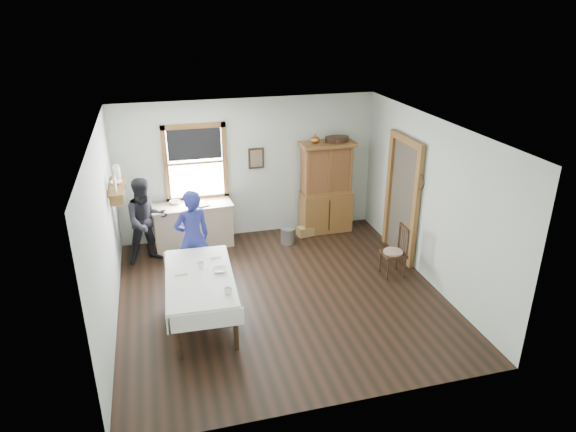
{
  "coord_description": "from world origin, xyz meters",
  "views": [
    {
      "loc": [
        -1.71,
        -6.84,
        4.36
      ],
      "look_at": [
        0.2,
        0.3,
        1.23
      ],
      "focal_mm": 32.0,
      "sensor_mm": 36.0,
      "label": 1
    }
  ],
  "objects_px": {
    "pail": "(288,235)",
    "figure_dark": "(147,224)",
    "woman_blue": "(193,241)",
    "spindle_chair": "(394,251)",
    "work_counter": "(193,226)",
    "china_hutch": "(326,188)",
    "wicker_basket": "(305,231)",
    "dining_table": "(201,298)"
  },
  "relations": [
    {
      "from": "china_hutch",
      "to": "spindle_chair",
      "type": "xyz_separation_m",
      "value": [
        0.5,
        -2.06,
        -0.47
      ]
    },
    {
      "from": "dining_table",
      "to": "pail",
      "type": "relative_size",
      "value": 6.06
    },
    {
      "from": "figure_dark",
      "to": "china_hutch",
      "type": "bearing_deg",
      "value": -7.86
    },
    {
      "from": "spindle_chair",
      "to": "wicker_basket",
      "type": "bearing_deg",
      "value": 120.17
    },
    {
      "from": "dining_table",
      "to": "woman_blue",
      "type": "distance_m",
      "value": 1.2
    },
    {
      "from": "work_counter",
      "to": "wicker_basket",
      "type": "xyz_separation_m",
      "value": [
        2.18,
        -0.08,
        -0.33
      ]
    },
    {
      "from": "dining_table",
      "to": "spindle_chair",
      "type": "height_order",
      "value": "spindle_chair"
    },
    {
      "from": "wicker_basket",
      "to": "figure_dark",
      "type": "xyz_separation_m",
      "value": [
        -3.01,
        -0.29,
        0.63
      ]
    },
    {
      "from": "pail",
      "to": "figure_dark",
      "type": "bearing_deg",
      "value": -178.73
    },
    {
      "from": "dining_table",
      "to": "pail",
      "type": "height_order",
      "value": "dining_table"
    },
    {
      "from": "spindle_chair",
      "to": "wicker_basket",
      "type": "distance_m",
      "value": 2.18
    },
    {
      "from": "wicker_basket",
      "to": "figure_dark",
      "type": "relative_size",
      "value": 0.21
    },
    {
      "from": "work_counter",
      "to": "pail",
      "type": "xyz_separation_m",
      "value": [
        1.77,
        -0.32,
        -0.27
      ]
    },
    {
      "from": "china_hutch",
      "to": "spindle_chair",
      "type": "height_order",
      "value": "china_hutch"
    },
    {
      "from": "china_hutch",
      "to": "wicker_basket",
      "type": "bearing_deg",
      "value": -163.45
    },
    {
      "from": "spindle_chair",
      "to": "dining_table",
      "type": "bearing_deg",
      "value": -168.01
    },
    {
      "from": "dining_table",
      "to": "pail",
      "type": "xyz_separation_m",
      "value": [
        1.89,
        2.18,
        -0.22
      ]
    },
    {
      "from": "work_counter",
      "to": "figure_dark",
      "type": "xyz_separation_m",
      "value": [
        -0.83,
        -0.38,
        0.3
      ]
    },
    {
      "from": "china_hutch",
      "to": "woman_blue",
      "type": "xyz_separation_m",
      "value": [
        -2.76,
        -1.43,
        -0.16
      ]
    },
    {
      "from": "dining_table",
      "to": "wicker_basket",
      "type": "xyz_separation_m",
      "value": [
        2.31,
        2.42,
        -0.28
      ]
    },
    {
      "from": "figure_dark",
      "to": "work_counter",
      "type": "bearing_deg",
      "value": 9.53
    },
    {
      "from": "dining_table",
      "to": "wicker_basket",
      "type": "bearing_deg",
      "value": 46.36
    },
    {
      "from": "spindle_chair",
      "to": "figure_dark",
      "type": "relative_size",
      "value": 0.62
    },
    {
      "from": "work_counter",
      "to": "woman_blue",
      "type": "relative_size",
      "value": 0.98
    },
    {
      "from": "spindle_chair",
      "to": "woman_blue",
      "type": "height_order",
      "value": "woman_blue"
    },
    {
      "from": "spindle_chair",
      "to": "woman_blue",
      "type": "bearing_deg",
      "value": 172.36
    },
    {
      "from": "pail",
      "to": "dining_table",
      "type": "bearing_deg",
      "value": -130.89
    },
    {
      "from": "china_hutch",
      "to": "wicker_basket",
      "type": "height_order",
      "value": "china_hutch"
    },
    {
      "from": "china_hutch",
      "to": "pail",
      "type": "distance_m",
      "value": 1.23
    },
    {
      "from": "pail",
      "to": "woman_blue",
      "type": "bearing_deg",
      "value": -150.74
    },
    {
      "from": "woman_blue",
      "to": "china_hutch",
      "type": "bearing_deg",
      "value": -168.91
    },
    {
      "from": "pail",
      "to": "woman_blue",
      "type": "relative_size",
      "value": 0.2
    },
    {
      "from": "pail",
      "to": "wicker_basket",
      "type": "height_order",
      "value": "pail"
    },
    {
      "from": "woman_blue",
      "to": "spindle_chair",
      "type": "bearing_deg",
      "value": 152.81
    },
    {
      "from": "work_counter",
      "to": "woman_blue",
      "type": "distance_m",
      "value": 1.42
    },
    {
      "from": "spindle_chair",
      "to": "woman_blue",
      "type": "distance_m",
      "value": 3.34
    },
    {
      "from": "pail",
      "to": "wicker_basket",
      "type": "relative_size",
      "value": 0.99
    },
    {
      "from": "china_hutch",
      "to": "pail",
      "type": "height_order",
      "value": "china_hutch"
    },
    {
      "from": "china_hutch",
      "to": "dining_table",
      "type": "height_order",
      "value": "china_hutch"
    },
    {
      "from": "work_counter",
      "to": "spindle_chair",
      "type": "relative_size",
      "value": 1.65
    },
    {
      "from": "china_hutch",
      "to": "wicker_basket",
      "type": "distance_m",
      "value": 0.96
    },
    {
      "from": "work_counter",
      "to": "woman_blue",
      "type": "height_order",
      "value": "woman_blue"
    }
  ]
}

